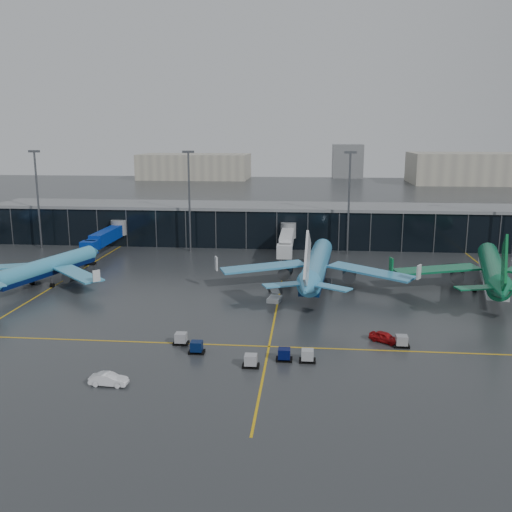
# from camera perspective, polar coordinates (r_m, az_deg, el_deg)

# --- Properties ---
(ground) EXTENTS (600.00, 600.00, 0.00)m
(ground) POSITION_cam_1_polar(r_m,az_deg,el_deg) (97.67, -3.94, -5.63)
(ground) COLOR #282B2D
(ground) RESTS_ON ground
(terminal_pier) EXTENTS (142.00, 17.00, 10.70)m
(terminal_pier) POSITION_cam_1_polar(r_m,az_deg,el_deg) (156.38, -0.30, 3.25)
(terminal_pier) COLOR black
(terminal_pier) RESTS_ON ground
(jet_bridges) EXTENTS (94.00, 27.50, 7.20)m
(jet_bridges) POSITION_cam_1_polar(r_m,az_deg,el_deg) (146.01, -14.87, 1.84)
(jet_bridges) COLOR #595B60
(jet_bridges) RESTS_ON ground
(flood_masts) EXTENTS (203.00, 0.50, 25.50)m
(flood_masts) POSITION_cam_1_polar(r_m,az_deg,el_deg) (142.97, 1.22, 5.79)
(flood_masts) COLOR #595B60
(flood_masts) RESTS_ON ground
(distant_hangars) EXTENTS (260.00, 71.00, 22.00)m
(distant_hangars) POSITION_cam_1_polar(r_m,az_deg,el_deg) (364.00, 10.99, 8.73)
(distant_hangars) COLOR #B2AD99
(distant_hangars) RESTS_ON ground
(taxi_lines) EXTENTS (220.00, 120.00, 0.02)m
(taxi_lines) POSITION_cam_1_polar(r_m,az_deg,el_deg) (106.72, 2.30, -4.04)
(taxi_lines) COLOR gold
(taxi_lines) RESTS_ON ground
(airliner_arkefly) EXTENTS (41.41, 44.50, 11.36)m
(airliner_arkefly) POSITION_cam_1_polar(r_m,az_deg,el_deg) (121.32, -20.22, -0.04)
(airliner_arkefly) COLOR #3C9BC5
(airliner_arkefly) RESTS_ON ground
(airliner_klm_near) EXTENTS (43.58, 48.56, 13.88)m
(airliner_klm_near) POSITION_cam_1_polar(r_m,az_deg,el_deg) (112.51, 6.12, 0.39)
(airliner_klm_near) COLOR #3C93C5
(airliner_klm_near) RESTS_ON ground
(airliner_aer_lingus) EXTENTS (47.87, 51.92, 13.61)m
(airliner_aer_lingus) POSITION_cam_1_polar(r_m,az_deg,el_deg) (118.01, 22.68, -0.01)
(airliner_aer_lingus) COLOR #0B633C
(airliner_aer_lingus) RESTS_ON ground
(baggage_carts) EXTENTS (33.76, 10.61, 1.70)m
(baggage_carts) POSITION_cam_1_polar(r_m,az_deg,el_deg) (79.16, 1.42, -9.39)
(baggage_carts) COLOR black
(baggage_carts) RESTS_ON ground
(mobile_airstair) EXTENTS (2.72, 3.53, 3.45)m
(mobile_airstair) POSITION_cam_1_polar(r_m,az_deg,el_deg) (103.31, 1.87, -4.15)
(mobile_airstair) COLOR silver
(mobile_airstair) RESTS_ON ground
(service_van_red) EXTENTS (4.81, 4.09, 1.56)m
(service_van_red) POSITION_cam_1_polar(r_m,az_deg,el_deg) (85.89, 12.74, -7.91)
(service_van_red) COLOR #A10C0F
(service_van_red) RESTS_ON ground
(service_van_white) EXTENTS (4.72, 1.79, 1.54)m
(service_van_white) POSITION_cam_1_polar(r_m,az_deg,el_deg) (72.64, -14.52, -11.85)
(service_van_white) COLOR white
(service_van_white) RESTS_ON ground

